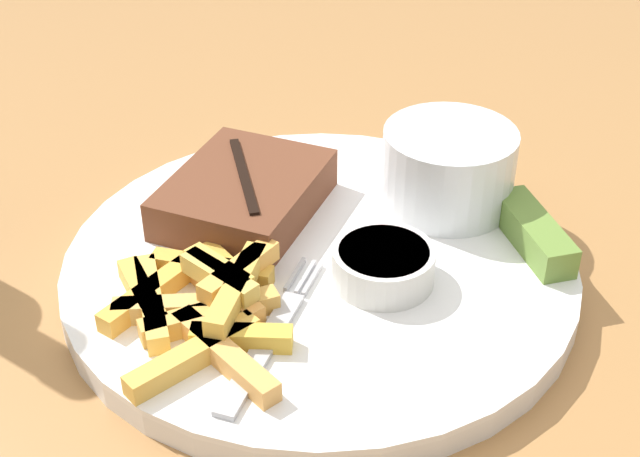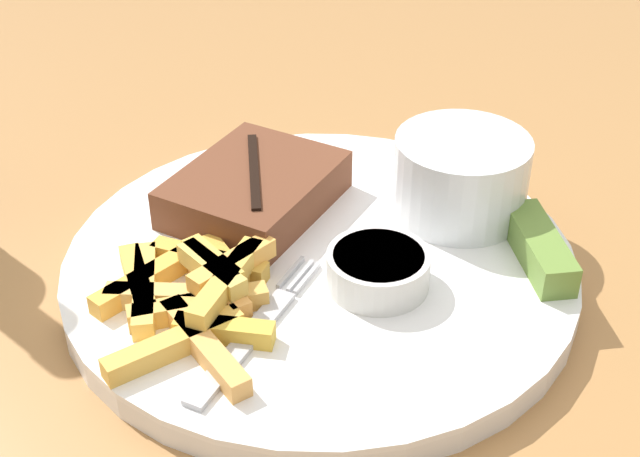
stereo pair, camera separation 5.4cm
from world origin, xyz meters
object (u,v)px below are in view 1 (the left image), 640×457
at_px(pickle_spear, 533,232).
at_px(coleslaw_cup, 449,164).
at_px(fork_utensil, 269,338).
at_px(dipping_sauce_cup, 380,267).
at_px(steak_portion, 245,194).
at_px(dinner_plate, 320,267).

bearing_deg(pickle_spear, coleslaw_cup, 77.61).
height_order(coleslaw_cup, fork_utensil, coleslaw_cup).
relative_size(dipping_sauce_cup, fork_utensil, 0.46).
relative_size(steak_portion, coleslaw_cup, 1.45).
distance_m(steak_portion, dipping_sauce_cup, 0.11).
height_order(dinner_plate, steak_portion, steak_portion).
bearing_deg(dipping_sauce_cup, steak_portion, 81.28).
bearing_deg(coleslaw_cup, steak_portion, 129.23).
bearing_deg(dipping_sauce_cup, dinner_plate, 84.55).
bearing_deg(coleslaw_cup, pickle_spear, -102.39).
bearing_deg(steak_portion, fork_utensil, -136.22).
height_order(steak_portion, dipping_sauce_cup, steak_portion).
height_order(steak_portion, fork_utensil, steak_portion).
relative_size(dipping_sauce_cup, pickle_spear, 0.83).
bearing_deg(fork_utensil, coleslaw_cup, -19.34).
height_order(dipping_sauce_cup, fork_utensil, dipping_sauce_cup).
distance_m(steak_portion, coleslaw_cup, 0.13).
bearing_deg(steak_portion, dipping_sauce_cup, -98.72).
distance_m(dinner_plate, coleslaw_cup, 0.11).
bearing_deg(steak_portion, coleslaw_cup, -50.77).
relative_size(steak_portion, fork_utensil, 0.95).
xyz_separation_m(steak_portion, dipping_sauce_cup, (-0.02, -0.11, -0.00)).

